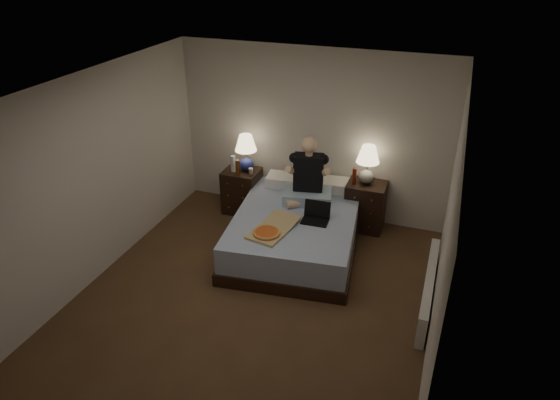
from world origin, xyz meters
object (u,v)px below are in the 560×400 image
at_px(bed, 296,231).
at_px(water_bottle, 233,164).
at_px(lamp_right, 367,165).
at_px(person, 308,171).
at_px(nightstand_left, 242,191).
at_px(nightstand_right, 365,205).
at_px(laptop, 315,214).
at_px(lamp_left, 246,153).
at_px(pizza_box, 267,233).
at_px(beer_bottle_right, 354,176).
at_px(radiator, 428,289).
at_px(soda_can, 251,171).
at_px(beer_bottle_left, 238,167).

relative_size(bed, water_bottle, 8.38).
height_order(lamp_right, person, person).
bearing_deg(nightstand_left, nightstand_right, 4.21).
xyz_separation_m(nightstand_right, laptop, (-0.48, -0.98, 0.29)).
xyz_separation_m(bed, water_bottle, (-1.20, 0.66, 0.54)).
height_order(lamp_left, water_bottle, lamp_left).
distance_m(lamp_left, pizza_box, 1.70).
distance_m(nightstand_left, pizza_box, 1.67).
height_order(beer_bottle_right, radiator, beer_bottle_right).
distance_m(nightstand_left, beer_bottle_right, 1.76).
relative_size(nightstand_left, nightstand_right, 0.96).
height_order(bed, laptop, laptop).
height_order(nightstand_left, lamp_left, lamp_left).
bearing_deg(person, pizza_box, -113.03).
bearing_deg(soda_can, lamp_left, 134.80).
height_order(nightstand_left, beer_bottle_left, beer_bottle_left).
distance_m(bed, beer_bottle_left, 1.35).
xyz_separation_m(water_bottle, laptop, (1.50, -0.76, -0.16)).
distance_m(water_bottle, beer_bottle_right, 1.80).
relative_size(beer_bottle_right, person, 0.25).
height_order(beer_bottle_left, laptop, beer_bottle_left).
bearing_deg(bed, nightstand_right, 41.73).
height_order(bed, beer_bottle_right, beer_bottle_right).
distance_m(lamp_right, person, 0.85).
distance_m(nightstand_left, soda_can, 0.44).
bearing_deg(nightstand_left, radiator, -24.83).
xyz_separation_m(bed, person, (0.04, 0.41, 0.73)).
height_order(nightstand_left, nightstand_right, nightstand_right).
height_order(bed, nightstand_left, nightstand_left).
relative_size(person, radiator, 0.58).
height_order(soda_can, beer_bottle_right, beer_bottle_right).
xyz_separation_m(nightstand_left, beer_bottle_left, (0.01, -0.14, 0.45)).
bearing_deg(water_bottle, person, -11.49).
height_order(bed, nightstand_right, nightstand_right).
bearing_deg(radiator, soda_can, 155.56).
relative_size(nightstand_left, laptop, 1.99).
bearing_deg(nightstand_left, pizza_box, -56.10).
distance_m(nightstand_right, beer_bottle_right, 0.51).
height_order(pizza_box, radiator, pizza_box).
height_order(lamp_right, water_bottle, lamp_right).
xyz_separation_m(nightstand_right, lamp_left, (-1.80, -0.11, 0.60)).
xyz_separation_m(beer_bottle_left, radiator, (2.90, -1.17, -0.59)).
relative_size(water_bottle, beer_bottle_left, 1.09).
distance_m(bed, radiator, 1.90).
distance_m(bed, person, 0.83).
height_order(lamp_left, person, person).
bearing_deg(beer_bottle_right, bed, -126.30).
bearing_deg(lamp_right, nightstand_right, 0.00).
xyz_separation_m(nightstand_left, nightstand_right, (1.87, 0.16, 0.02)).
bearing_deg(pizza_box, beer_bottle_left, 137.28).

